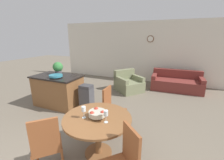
{
  "coord_description": "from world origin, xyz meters",
  "views": [
    {
      "loc": [
        1.55,
        -0.97,
        2.03
      ],
      "look_at": [
        0.07,
        2.49,
        0.94
      ],
      "focal_mm": 24.0,
      "sensor_mm": 36.0,
      "label": 1
    }
  ],
  "objects_px": {
    "dining_table": "(98,126)",
    "potted_plant": "(58,68)",
    "kitchen_island": "(58,90)",
    "dining_chair_near_left": "(47,143)",
    "wine_glass_left": "(84,109)",
    "trash_bin": "(87,98)",
    "fruit_bowl": "(97,113)",
    "armchair": "(128,84)",
    "couch": "(176,83)",
    "wine_glass_right": "(106,114)",
    "teal_bowl": "(56,76)",
    "dining_chair_far_side": "(112,107)"
  },
  "relations": [
    {
      "from": "dining_table",
      "to": "potted_plant",
      "type": "height_order",
      "value": "potted_plant"
    },
    {
      "from": "dining_chair_near_left",
      "to": "trash_bin",
      "type": "height_order",
      "value": "dining_chair_near_left"
    },
    {
      "from": "dining_table",
      "to": "teal_bowl",
      "type": "relative_size",
      "value": 3.14
    },
    {
      "from": "couch",
      "to": "wine_glass_right",
      "type": "bearing_deg",
      "value": -105.18
    },
    {
      "from": "dining_chair_far_side",
      "to": "fruit_bowl",
      "type": "relative_size",
      "value": 3.4
    },
    {
      "from": "teal_bowl",
      "to": "armchair",
      "type": "distance_m",
      "value": 2.73
    },
    {
      "from": "wine_glass_left",
      "to": "armchair",
      "type": "height_order",
      "value": "wine_glass_left"
    },
    {
      "from": "wine_glass_right",
      "to": "armchair",
      "type": "relative_size",
      "value": 0.16
    },
    {
      "from": "kitchen_island",
      "to": "dining_chair_far_side",
      "type": "bearing_deg",
      "value": -14.76
    },
    {
      "from": "fruit_bowl",
      "to": "trash_bin",
      "type": "xyz_separation_m",
      "value": [
        -1.11,
        1.38,
        -0.44
      ]
    },
    {
      "from": "kitchen_island",
      "to": "trash_bin",
      "type": "relative_size",
      "value": 1.9
    },
    {
      "from": "couch",
      "to": "armchair",
      "type": "distance_m",
      "value": 1.9
    },
    {
      "from": "trash_bin",
      "to": "armchair",
      "type": "xyz_separation_m",
      "value": [
        0.63,
        1.98,
        -0.09
      ]
    },
    {
      "from": "teal_bowl",
      "to": "potted_plant",
      "type": "distance_m",
      "value": 0.45
    },
    {
      "from": "kitchen_island",
      "to": "teal_bowl",
      "type": "bearing_deg",
      "value": -52.6
    },
    {
      "from": "trash_bin",
      "to": "wine_glass_left",
      "type": "bearing_deg",
      "value": -58.33
    },
    {
      "from": "dining_chair_near_left",
      "to": "kitchen_island",
      "type": "bearing_deg",
      "value": 83.15
    },
    {
      "from": "dining_table",
      "to": "wine_glass_left",
      "type": "distance_m",
      "value": 0.39
    },
    {
      "from": "wine_glass_left",
      "to": "dining_chair_near_left",
      "type": "bearing_deg",
      "value": -121.04
    },
    {
      "from": "kitchen_island",
      "to": "wine_glass_left",
      "type": "bearing_deg",
      "value": -37.27
    },
    {
      "from": "dining_table",
      "to": "wine_glass_left",
      "type": "relative_size",
      "value": 5.63
    },
    {
      "from": "kitchen_island",
      "to": "dining_chair_near_left",
      "type": "bearing_deg",
      "value": -51.33
    },
    {
      "from": "dining_table",
      "to": "fruit_bowl",
      "type": "bearing_deg",
      "value": 172.05
    },
    {
      "from": "dining_table",
      "to": "trash_bin",
      "type": "distance_m",
      "value": 1.78
    },
    {
      "from": "teal_bowl",
      "to": "trash_bin",
      "type": "bearing_deg",
      "value": 14.12
    },
    {
      "from": "fruit_bowl",
      "to": "armchair",
      "type": "height_order",
      "value": "fruit_bowl"
    },
    {
      "from": "dining_table",
      "to": "dining_chair_near_left",
      "type": "distance_m",
      "value": 0.81
    },
    {
      "from": "wine_glass_left",
      "to": "dining_chair_far_side",
      "type": "bearing_deg",
      "value": 83.5
    },
    {
      "from": "dining_table",
      "to": "dining_chair_near_left",
      "type": "height_order",
      "value": "dining_chair_near_left"
    },
    {
      "from": "wine_glass_left",
      "to": "potted_plant",
      "type": "distance_m",
      "value": 2.58
    },
    {
      "from": "teal_bowl",
      "to": "potted_plant",
      "type": "relative_size",
      "value": 0.98
    },
    {
      "from": "dining_table",
      "to": "armchair",
      "type": "xyz_separation_m",
      "value": [
        -0.48,
        3.36,
        -0.3
      ]
    },
    {
      "from": "kitchen_island",
      "to": "potted_plant",
      "type": "distance_m",
      "value": 0.69
    },
    {
      "from": "wine_glass_left",
      "to": "trash_bin",
      "type": "bearing_deg",
      "value": 121.67
    },
    {
      "from": "wine_glass_left",
      "to": "teal_bowl",
      "type": "distance_m",
      "value": 2.17
    },
    {
      "from": "couch",
      "to": "armchair",
      "type": "xyz_separation_m",
      "value": [
        -1.7,
        -0.86,
        0.0
      ]
    },
    {
      "from": "dining_chair_near_left",
      "to": "wine_glass_left",
      "type": "relative_size",
      "value": 4.77
    },
    {
      "from": "dining_chair_near_left",
      "to": "trash_bin",
      "type": "bearing_deg",
      "value": 61.05
    },
    {
      "from": "wine_glass_right",
      "to": "teal_bowl",
      "type": "bearing_deg",
      "value": 149.84
    },
    {
      "from": "teal_bowl",
      "to": "couch",
      "type": "distance_m",
      "value": 4.46
    },
    {
      "from": "wine_glass_left",
      "to": "wine_glass_right",
      "type": "xyz_separation_m",
      "value": [
        0.39,
        0.02,
        0.0
      ]
    },
    {
      "from": "wine_glass_left",
      "to": "couch",
      "type": "relative_size",
      "value": 0.11
    },
    {
      "from": "dining_chair_far_side",
      "to": "wine_glass_left",
      "type": "distance_m",
      "value": 0.99
    },
    {
      "from": "fruit_bowl",
      "to": "couch",
      "type": "xyz_separation_m",
      "value": [
        1.22,
        4.22,
        -0.54
      ]
    },
    {
      "from": "wine_glass_right",
      "to": "couch",
      "type": "xyz_separation_m",
      "value": [
        1.02,
        4.3,
        -0.62
      ]
    },
    {
      "from": "potted_plant",
      "to": "armchair",
      "type": "relative_size",
      "value": 0.3
    },
    {
      "from": "dining_chair_far_side",
      "to": "wine_glass_left",
      "type": "relative_size",
      "value": 4.77
    },
    {
      "from": "wine_glass_right",
      "to": "dining_table",
      "type": "bearing_deg",
      "value": 156.79
    },
    {
      "from": "dining_table",
      "to": "kitchen_island",
      "type": "distance_m",
      "value": 2.47
    },
    {
      "from": "dining_table",
      "to": "armchair",
      "type": "height_order",
      "value": "armchair"
    }
  ]
}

